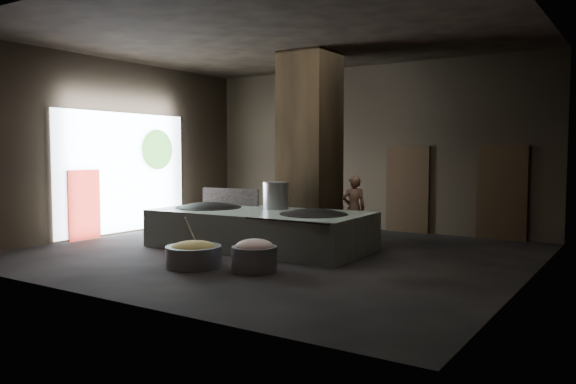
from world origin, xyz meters
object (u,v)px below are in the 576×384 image
Objects in this scene: meat_basin at (254,259)px; hearth_platform at (260,230)px; cook at (354,208)px; veg_basin at (194,256)px; wok_right at (314,218)px; wok_left at (209,211)px; stock_pot at (276,196)px.

hearth_platform is at bearing 123.72° from meat_basin.
cook is 1.91× the size of meat_basin.
veg_basin is at bearing 37.00° from cook.
veg_basin is at bearing -117.18° from wok_right.
wok_left reaches higher than hearth_platform.
hearth_platform is 3.41× the size of wok_right.
cook reaches higher than wok_right.
meat_basin reaches higher than veg_basin.
meat_basin is at bearing -35.14° from wok_left.
wok_right is 2.70m from veg_basin.
hearth_platform reaches higher than meat_basin.
wok_right is 1.35× the size of veg_basin.
hearth_platform is at bearing -95.19° from stock_pot.
stock_pot reaches higher than wok_right.
wok_right reaches higher than veg_basin.
meat_basin is (1.35, -2.02, -0.19)m from hearth_platform.
hearth_platform is 5.86× the size of meat_basin.
wok_right is at bearing 2.05° from wok_left.
wok_right is at bearing -0.59° from hearth_platform.
veg_basin is at bearing -88.09° from stock_pot.
wok_right is at bearing 62.82° from veg_basin.
wok_right is at bearing -21.04° from stock_pot.
stock_pot is 0.76× the size of meat_basin.
veg_basin is (1.59, -2.25, -0.56)m from wok_left.
wok_left is 2.80m from wok_right.
hearth_platform is at bearing 20.96° from cook.
meat_basin is (-0.00, -2.07, -0.53)m from wok_right.
cook is at bearing 39.42° from wok_left.
wok_left reaches higher than meat_basin.
stock_pot is at bearing 14.34° from cook.
stock_pot reaches higher than meat_basin.
wok_right is (1.35, 0.05, 0.33)m from hearth_platform.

